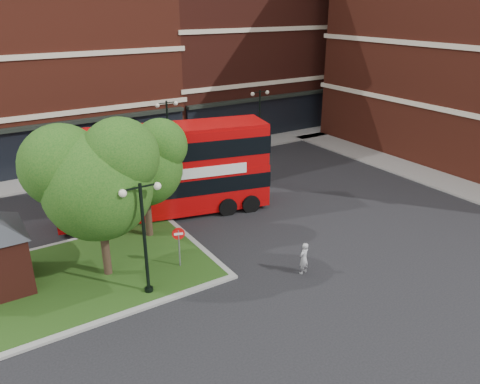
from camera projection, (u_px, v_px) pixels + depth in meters
ground at (259, 260)px, 22.32m from camera, size 120.00×120.00×0.00m
pavement_far at (135, 165)px, 35.19m from camera, size 44.00×3.00×0.12m
pavement_side at (440, 181)px, 32.05m from camera, size 3.00×28.00×0.12m
terrace_far_right at (239, 40)px, 45.00m from camera, size 18.00×12.00×16.00m
traffic_island at (72, 279)px, 20.67m from camera, size 12.60×7.60×0.15m
tree_island_west at (94, 176)px, 19.25m from camera, size 5.40×4.71×7.21m
tree_island_east at (142, 160)px, 22.90m from camera, size 4.46×3.90×6.29m
lamp_island at (144, 234)px, 18.68m from camera, size 1.72×0.36×5.00m
lamp_far_left at (168, 131)px, 33.58m from camera, size 1.72×0.36×5.00m
lamp_far_right at (260, 117)px, 37.55m from camera, size 1.72×0.36×5.00m
bus at (164, 165)px, 26.11m from camera, size 12.11×5.33×4.51m
woman at (304, 258)px, 20.98m from camera, size 0.63×0.49×1.52m
car_silver at (114, 163)px, 33.72m from camera, size 3.94×1.69×1.33m
car_white at (235, 146)px, 37.17m from camera, size 4.79×1.73×1.57m
no_entry_sign at (179, 240)px, 21.08m from camera, size 0.55×0.24×2.08m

